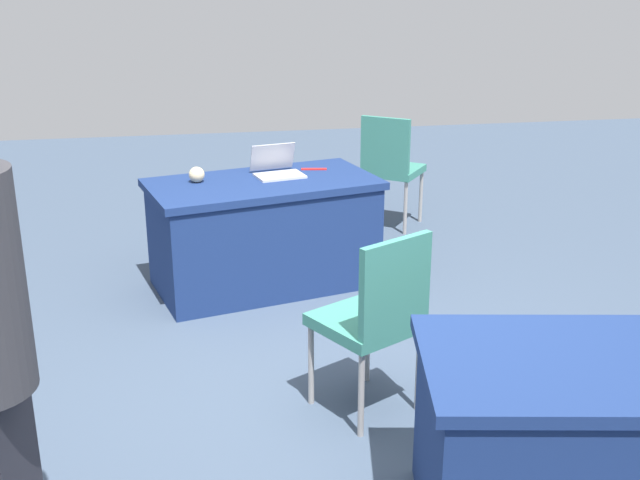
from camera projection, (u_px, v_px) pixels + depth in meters
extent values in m
plane|color=#3D4C60|center=(336.00, 420.00, 3.88)|extent=(14.40, 14.40, 0.00)
cube|color=navy|center=(263.00, 184.00, 5.31)|extent=(1.66, 1.12, 0.05)
cube|color=navy|center=(264.00, 237.00, 5.43)|extent=(1.59, 1.07, 0.70)
cube|color=navy|center=(638.00, 453.00, 3.02)|extent=(1.73, 1.03, 0.70)
cylinder|color=#9E9993|center=(311.00, 365.00, 3.97)|extent=(0.03, 0.03, 0.44)
cylinder|color=#9E9993|center=(367.00, 343.00, 4.19)|extent=(0.03, 0.03, 0.44)
cylinder|color=#9E9993|center=(361.00, 395.00, 3.69)|extent=(0.03, 0.03, 0.44)
cylinder|color=#9E9993|center=(419.00, 370.00, 3.91)|extent=(0.03, 0.03, 0.44)
cube|color=#387F70|center=(365.00, 322.00, 3.86)|extent=(0.60, 0.60, 0.06)
cube|color=#387F70|center=(395.00, 286.00, 3.62)|extent=(0.39, 0.23, 0.45)
cylinder|color=#9E9993|center=(380.00, 191.00, 6.99)|extent=(0.03, 0.03, 0.45)
cylinder|color=#9E9993|center=(421.00, 197.00, 6.83)|extent=(0.03, 0.03, 0.45)
cylinder|color=#9E9993|center=(363.00, 202.00, 6.66)|extent=(0.03, 0.03, 0.45)
cylinder|color=#9E9993|center=(405.00, 208.00, 6.51)|extent=(0.03, 0.03, 0.45)
cube|color=#387F70|center=(393.00, 170.00, 6.66)|extent=(0.62, 0.62, 0.06)
cube|color=#387F70|center=(385.00, 145.00, 6.41)|extent=(0.36, 0.28, 0.45)
cube|color=silver|center=(280.00, 176.00, 5.39)|extent=(0.36, 0.28, 0.02)
cube|color=#B7B7BC|center=(272.00, 157.00, 5.48)|extent=(0.32, 0.14, 0.19)
sphere|color=beige|center=(197.00, 175.00, 5.24)|extent=(0.10, 0.10, 0.10)
cube|color=red|center=(314.00, 169.00, 5.58)|extent=(0.18, 0.06, 0.01)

